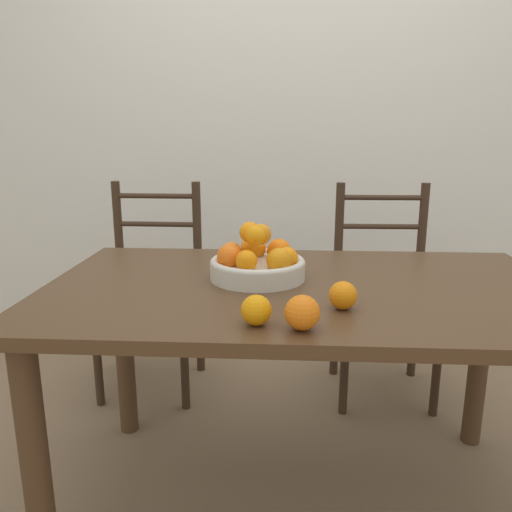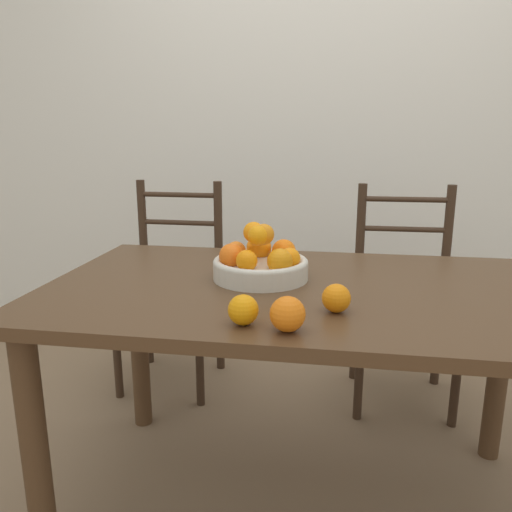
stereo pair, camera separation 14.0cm
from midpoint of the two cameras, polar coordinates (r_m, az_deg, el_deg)
name	(u,v)px [view 1 (the left image)]	position (r m, az deg, el deg)	size (l,w,h in m)	color
ground_plane	(299,498)	(1.81, 2.46, -25.95)	(12.00, 12.00, 0.00)	#7F664C
wall_back	(297,107)	(2.88, 3.26, 16.66)	(8.00, 0.06, 2.60)	silver
dining_table	(303,317)	(1.49, 2.72, -7.01)	(1.50, 0.87, 0.73)	#4C331E
fruit_bowl	(258,262)	(1.50, -2.48, -0.67)	(0.29, 0.29, 0.17)	beige
orange_loose_0	(302,313)	(1.11, 1.70, -6.55)	(0.08, 0.08, 0.08)	orange
orange_loose_1	(256,310)	(1.14, -3.51, -6.25)	(0.07, 0.07, 0.07)	orange
orange_loose_2	(343,295)	(1.25, 6.76, -4.54)	(0.07, 0.07, 0.07)	orange
chair_left	(152,289)	(2.35, -13.50, -3.66)	(0.43, 0.41, 0.94)	#382619
chair_right	(383,293)	(2.28, 12.65, -4.14)	(0.43, 0.41, 0.94)	#382619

